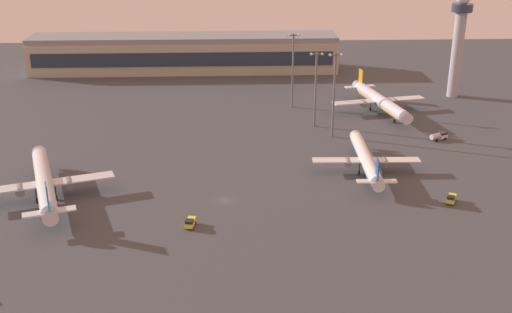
{
  "coord_description": "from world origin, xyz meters",
  "views": [
    {
      "loc": [
        2.02,
        -150.56,
        71.9
      ],
      "look_at": [
        8.99,
        20.64,
        4.0
      ],
      "focal_mm": 44.77,
      "sensor_mm": 36.0,
      "label": 1
    }
  ],
  "objects_px": {
    "maintenance_van": "(190,222)",
    "apron_light_west": "(293,66)",
    "baggage_tractor": "(451,199)",
    "apron_light_central": "(334,90)",
    "control_tower": "(459,36)",
    "fuel_truck": "(439,136)",
    "apron_light_east": "(316,85)",
    "airplane_far_stand": "(379,100)",
    "airplane_mid_apron": "(366,159)",
    "airplane_terminal_side": "(44,183)"
  },
  "relations": [
    {
      "from": "fuel_truck",
      "to": "maintenance_van",
      "type": "bearing_deg",
      "value": -81.48
    },
    {
      "from": "fuel_truck",
      "to": "apron_light_east",
      "type": "height_order",
      "value": "apron_light_east"
    },
    {
      "from": "control_tower",
      "to": "airplane_far_stand",
      "type": "bearing_deg",
      "value": -150.16
    },
    {
      "from": "fuel_truck",
      "to": "apron_light_central",
      "type": "relative_size",
      "value": 0.23
    },
    {
      "from": "fuel_truck",
      "to": "baggage_tractor",
      "type": "bearing_deg",
      "value": -41.5
    },
    {
      "from": "apron_light_west",
      "to": "control_tower",
      "type": "bearing_deg",
      "value": 10.44
    },
    {
      "from": "baggage_tractor",
      "to": "apron_light_west",
      "type": "xyz_separation_m",
      "value": [
        -33.33,
        85.16,
        14.66
      ]
    },
    {
      "from": "control_tower",
      "to": "apron_light_west",
      "type": "relative_size",
      "value": 1.5
    },
    {
      "from": "baggage_tractor",
      "to": "apron_light_west",
      "type": "height_order",
      "value": "apron_light_west"
    },
    {
      "from": "airplane_terminal_side",
      "to": "baggage_tractor",
      "type": "height_order",
      "value": "airplane_terminal_side"
    },
    {
      "from": "baggage_tractor",
      "to": "apron_light_central",
      "type": "relative_size",
      "value": 0.16
    },
    {
      "from": "airplane_terminal_side",
      "to": "baggage_tractor",
      "type": "distance_m",
      "value": 105.72
    },
    {
      "from": "maintenance_van",
      "to": "apron_light_west",
      "type": "relative_size",
      "value": 0.16
    },
    {
      "from": "apron_light_central",
      "to": "baggage_tractor",
      "type": "bearing_deg",
      "value": -65.73
    },
    {
      "from": "fuel_truck",
      "to": "baggage_tractor",
      "type": "distance_m",
      "value": 48.43
    },
    {
      "from": "maintenance_van",
      "to": "baggage_tractor",
      "type": "distance_m",
      "value": 67.47
    },
    {
      "from": "airplane_mid_apron",
      "to": "fuel_truck",
      "type": "bearing_deg",
      "value": 42.67
    },
    {
      "from": "fuel_truck",
      "to": "apron_light_east",
      "type": "distance_m",
      "value": 44.04
    },
    {
      "from": "control_tower",
      "to": "apron_light_east",
      "type": "height_order",
      "value": "control_tower"
    },
    {
      "from": "fuel_truck",
      "to": "apron_light_east",
      "type": "xyz_separation_m",
      "value": [
        -39.06,
        15.22,
        13.48
      ]
    },
    {
      "from": "airplane_far_stand",
      "to": "maintenance_van",
      "type": "relative_size",
      "value": 10.26
    },
    {
      "from": "apron_light_west",
      "to": "apron_light_central",
      "type": "bearing_deg",
      "value": -73.26
    },
    {
      "from": "control_tower",
      "to": "airplane_terminal_side",
      "type": "xyz_separation_m",
      "value": [
        -137.84,
        -90.1,
        -19.64
      ]
    },
    {
      "from": "airplane_mid_apron",
      "to": "apron_light_central",
      "type": "distance_m",
      "value": 32.61
    },
    {
      "from": "airplane_mid_apron",
      "to": "maintenance_van",
      "type": "height_order",
      "value": "airplane_mid_apron"
    },
    {
      "from": "control_tower",
      "to": "fuel_truck",
      "type": "height_order",
      "value": "control_tower"
    },
    {
      "from": "control_tower",
      "to": "apron_light_east",
      "type": "distance_m",
      "value": 70.14
    },
    {
      "from": "maintenance_van",
      "to": "baggage_tractor",
      "type": "height_order",
      "value": "same"
    },
    {
      "from": "apron_light_central",
      "to": "apron_light_east",
      "type": "bearing_deg",
      "value": 112.47
    },
    {
      "from": "baggage_tractor",
      "to": "apron_light_west",
      "type": "relative_size",
      "value": 0.16
    },
    {
      "from": "control_tower",
      "to": "fuel_truck",
      "type": "relative_size",
      "value": 6.39
    },
    {
      "from": "airplane_mid_apron",
      "to": "baggage_tractor",
      "type": "xyz_separation_m",
      "value": [
        18.04,
        -21.49,
        -2.67
      ]
    },
    {
      "from": "apron_light_east",
      "to": "fuel_truck",
      "type": "bearing_deg",
      "value": -21.29
    },
    {
      "from": "maintenance_van",
      "to": "apron_light_west",
      "type": "height_order",
      "value": "apron_light_west"
    },
    {
      "from": "fuel_truck",
      "to": "apron_light_central",
      "type": "bearing_deg",
      "value": -124.95
    },
    {
      "from": "airplane_far_stand",
      "to": "baggage_tractor",
      "type": "relative_size",
      "value": 9.89
    },
    {
      "from": "control_tower",
      "to": "apron_light_central",
      "type": "distance_m",
      "value": 72.55
    },
    {
      "from": "airplane_far_stand",
      "to": "apron_light_central",
      "type": "distance_m",
      "value": 35.91
    },
    {
      "from": "maintenance_van",
      "to": "apron_light_central",
      "type": "height_order",
      "value": "apron_light_central"
    },
    {
      "from": "airplane_mid_apron",
      "to": "maintenance_van",
      "type": "relative_size",
      "value": 8.98
    },
    {
      "from": "control_tower",
      "to": "apron_light_east",
      "type": "bearing_deg",
      "value": -149.79
    },
    {
      "from": "airplane_mid_apron",
      "to": "control_tower",
      "type": "bearing_deg",
      "value": 58.01
    },
    {
      "from": "control_tower",
      "to": "apron_light_west",
      "type": "bearing_deg",
      "value": -169.56
    },
    {
      "from": "baggage_tractor",
      "to": "apron_light_east",
      "type": "height_order",
      "value": "apron_light_east"
    },
    {
      "from": "apron_light_east",
      "to": "airplane_far_stand",
      "type": "bearing_deg",
      "value": 30.68
    },
    {
      "from": "airplane_terminal_side",
      "to": "maintenance_van",
      "type": "xyz_separation_m",
      "value": [
        38.79,
        -17.69,
        -3.26
      ]
    },
    {
      "from": "control_tower",
      "to": "airplane_mid_apron",
      "type": "distance_m",
      "value": 93.26
    },
    {
      "from": "airplane_mid_apron",
      "to": "apron_light_east",
      "type": "bearing_deg",
      "value": 104.95
    },
    {
      "from": "apron_light_central",
      "to": "airplane_far_stand",
      "type": "bearing_deg",
      "value": 50.86
    },
    {
      "from": "airplane_mid_apron",
      "to": "maintenance_van",
      "type": "xyz_separation_m",
      "value": [
        -48.6,
        -32.0,
        -2.67
      ]
    }
  ]
}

